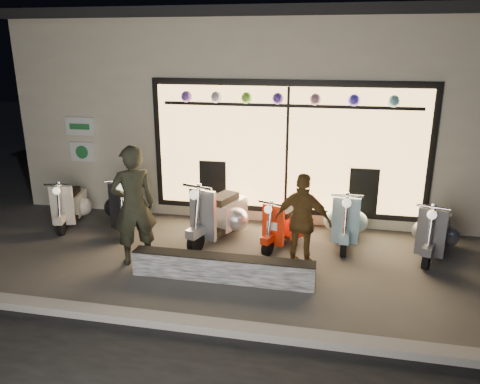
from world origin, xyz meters
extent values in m
plane|color=#383533|center=(0.00, 0.00, 0.00)|extent=(40.00, 40.00, 0.00)
cube|color=slate|center=(0.00, -2.00, 0.06)|extent=(40.00, 0.25, 0.12)
cube|color=beige|center=(0.00, 5.00, 2.00)|extent=(10.00, 6.00, 4.00)
cube|color=black|center=(0.00, 5.00, 4.10)|extent=(10.20, 6.20, 0.20)
cube|color=black|center=(0.80, 1.98, 1.55)|extent=(5.45, 0.06, 2.65)
cube|color=#FFBF6B|center=(0.80, 1.94, 1.55)|extent=(5.20, 0.04, 2.40)
cube|color=black|center=(0.80, 1.90, 2.40)|extent=(4.90, 0.06, 0.06)
cube|color=white|center=(-3.60, 1.96, 1.85)|extent=(0.65, 0.04, 0.38)
cube|color=white|center=(-3.60, 1.96, 1.30)|extent=(0.55, 0.04, 0.42)
cube|color=black|center=(0.12, -0.65, 0.20)|extent=(2.85, 0.28, 0.40)
cylinder|color=black|center=(-0.58, 0.23, 0.19)|extent=(0.23, 0.40, 0.38)
cylinder|color=black|center=(-0.21, 1.30, 0.19)|extent=(0.25, 0.41, 0.38)
cube|color=#A8A8AC|center=(-0.50, 0.46, 0.63)|extent=(0.52, 0.25, 0.93)
cube|color=#A8A8AC|center=(-0.24, 1.19, 0.43)|extent=(0.71, 0.90, 0.52)
cube|color=black|center=(-0.28, 1.09, 0.74)|extent=(0.51, 0.70, 0.14)
sphere|color=#FFF2CC|center=(-0.58, 0.22, 1.07)|extent=(0.22, 0.22, 0.17)
cylinder|color=black|center=(0.67, 0.37, 0.15)|extent=(0.19, 0.31, 0.30)
cylinder|color=black|center=(0.99, 1.20, 0.15)|extent=(0.21, 0.32, 0.30)
cube|color=red|center=(0.74, 0.55, 0.50)|extent=(0.40, 0.21, 0.73)
cube|color=red|center=(0.96, 1.12, 0.34)|extent=(0.57, 0.72, 0.41)
cube|color=black|center=(0.93, 1.04, 0.59)|extent=(0.41, 0.56, 0.11)
sphere|color=#FFF2CC|center=(0.67, 0.36, 0.85)|extent=(0.17, 0.17, 0.13)
cylinder|color=black|center=(-2.08, 0.55, 0.18)|extent=(0.24, 0.37, 0.36)
cylinder|color=black|center=(-2.49, 1.53, 0.18)|extent=(0.26, 0.38, 0.36)
cube|color=black|center=(-2.16, 0.75, 0.59)|extent=(0.48, 0.26, 0.87)
cube|color=black|center=(-2.45, 1.43, 0.40)|extent=(0.70, 0.86, 0.49)
cube|color=black|center=(-2.40, 1.33, 0.70)|extent=(0.50, 0.66, 0.13)
sphere|color=#FFF2CC|center=(-2.07, 0.54, 1.01)|extent=(0.21, 0.21, 0.16)
cylinder|color=black|center=(-3.33, 0.47, 0.16)|extent=(0.17, 0.33, 0.32)
cylinder|color=black|center=(-3.56, 1.39, 0.16)|extent=(0.19, 0.34, 0.32)
cube|color=beige|center=(-3.38, 0.66, 0.53)|extent=(0.44, 0.17, 0.77)
cube|color=beige|center=(-3.54, 1.29, 0.36)|extent=(0.55, 0.74, 0.43)
cube|color=black|center=(-3.52, 1.20, 0.62)|extent=(0.39, 0.58, 0.11)
sphere|color=#FFF2CC|center=(-3.33, 0.46, 0.90)|extent=(0.17, 0.17, 0.14)
cylinder|color=black|center=(1.96, 0.60, 0.17)|extent=(0.11, 0.35, 0.35)
cylinder|color=black|center=(2.00, 1.63, 0.17)|extent=(0.14, 0.35, 0.35)
cube|color=#87B4C0|center=(1.97, 0.82, 0.57)|extent=(0.47, 0.09, 0.84)
cube|color=#87B4C0|center=(1.99, 1.52, 0.39)|extent=(0.46, 0.73, 0.47)
cube|color=black|center=(1.99, 1.42, 0.68)|extent=(0.31, 0.58, 0.12)
sphere|color=#FFF2CC|center=(1.96, 0.59, 0.97)|extent=(0.16, 0.16, 0.15)
cylinder|color=black|center=(3.27, 0.39, 0.17)|extent=(0.20, 0.35, 0.34)
cylinder|color=black|center=(3.58, 1.33, 0.17)|extent=(0.22, 0.36, 0.34)
cube|color=#55565C|center=(3.34, 0.58, 0.55)|extent=(0.46, 0.21, 0.81)
cube|color=#55565C|center=(3.55, 1.23, 0.38)|extent=(0.61, 0.79, 0.46)
cube|color=black|center=(3.52, 1.14, 0.65)|extent=(0.43, 0.61, 0.12)
sphere|color=#FFF2CC|center=(3.27, 0.38, 0.94)|extent=(0.19, 0.19, 0.15)
imported|color=black|center=(-1.44, -0.32, 1.00)|extent=(0.87, 0.81, 2.00)
imported|color=brown|center=(1.28, 0.07, 0.79)|extent=(0.98, 0.52, 1.58)
camera|label=1|loc=(1.70, -6.99, 3.49)|focal=35.00mm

